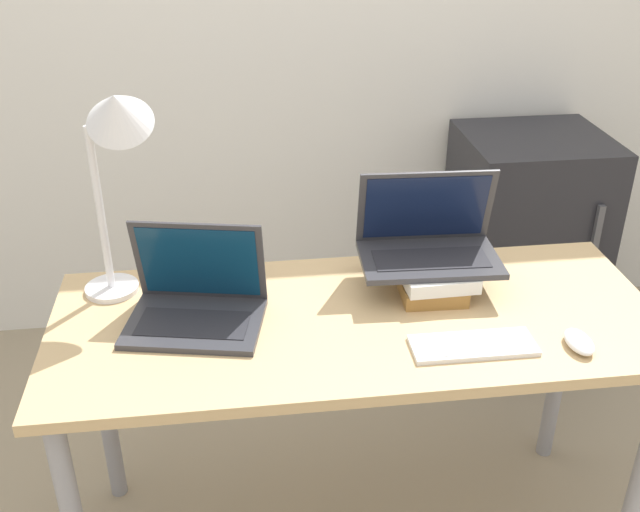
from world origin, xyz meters
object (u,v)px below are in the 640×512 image
(wireless_keyboard, at_px, (473,345))
(mouse, at_px, (579,342))
(laptop_on_books, at_px, (428,241))
(desk_lamp, at_px, (115,135))
(laptop_left, at_px, (196,302))
(book_stack, at_px, (432,275))
(mini_fridge, at_px, (523,241))

(wireless_keyboard, height_order, mouse, mouse)
(laptop_on_books, distance_m, desk_lamp, 0.84)
(laptop_left, height_order, mouse, laptop_left)
(desk_lamp, bearing_deg, laptop_left, -40.15)
(laptop_left, xyz_separation_m, desk_lamp, (-0.16, 0.14, 0.39))
(laptop_left, relative_size, wireless_keyboard, 1.25)
(laptop_on_books, height_order, desk_lamp, desk_lamp)
(wireless_keyboard, bearing_deg, laptop_on_books, 96.32)
(laptop_left, height_order, desk_lamp, desk_lamp)
(laptop_left, relative_size, desk_lamp, 0.62)
(book_stack, bearing_deg, wireless_keyboard, -83.94)
(mouse, height_order, mini_fridge, mini_fridge)
(book_stack, relative_size, desk_lamp, 0.40)
(desk_lamp, bearing_deg, laptop_on_books, -2.03)
(book_stack, relative_size, wireless_keyboard, 0.81)
(book_stack, bearing_deg, desk_lamp, 175.23)
(laptop_on_books, bearing_deg, book_stack, -81.79)
(book_stack, height_order, wireless_keyboard, book_stack)
(wireless_keyboard, xyz_separation_m, mini_fridge, (0.60, 1.13, -0.34))
(wireless_keyboard, relative_size, desk_lamp, 0.50)
(mouse, bearing_deg, book_stack, 132.06)
(mini_fridge, bearing_deg, laptop_on_books, -127.72)
(laptop_left, distance_m, book_stack, 0.62)
(laptop_left, height_order, mini_fridge, laptop_left)
(laptop_on_books, relative_size, desk_lamp, 0.63)
(laptop_on_books, bearing_deg, mouse, -50.66)
(laptop_left, height_order, book_stack, laptop_left)
(book_stack, height_order, mini_fridge, mini_fridge)
(mouse, xyz_separation_m, mini_fridge, (0.35, 1.16, -0.35))
(wireless_keyboard, relative_size, mouse, 2.75)
(mouse, relative_size, mini_fridge, 0.12)
(laptop_left, relative_size, mini_fridge, 0.42)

